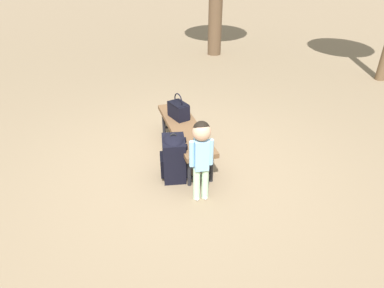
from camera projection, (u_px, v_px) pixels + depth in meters
The scene contains 5 objects.
ground_plane at pixel (186, 169), 4.41m from camera, with size 40.00×40.00×0.00m, color #7F6B51.
park_bench at pixel (185, 130), 4.53m from camera, with size 1.63×0.52×0.45m.
handbag at pixel (179, 110), 4.66m from camera, with size 0.36×0.28×0.37m.
child_standing at pixel (201, 149), 3.57m from camera, with size 0.20×0.27×0.99m.
backpack_large at pixel (174, 156), 4.11m from camera, with size 0.40×0.36×0.63m.
Camera 1 is at (3.57, -0.71, 2.52)m, focal length 31.12 mm.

